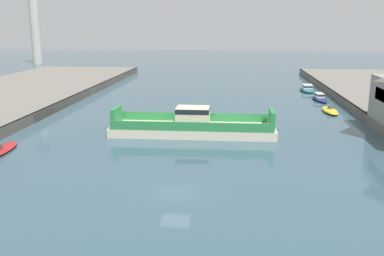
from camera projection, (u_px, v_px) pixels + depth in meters
ground_plane at (175, 193)px, 35.47m from camera, size 400.00×400.00×0.00m
chain_ferry at (193, 126)px, 54.13m from camera, size 20.67×5.87×3.50m
moored_boat_near_left at (307, 89)px, 89.42m from camera, size 2.64×7.31×1.44m
moored_boat_mid_left at (319, 98)px, 78.39m from camera, size 2.70×6.81×1.35m
moored_boat_mid_right at (330, 110)px, 67.81m from camera, size 2.24×6.64×1.09m
smokestack_distant_b at (34, 15)px, 147.47m from camera, size 3.53×3.53×31.17m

